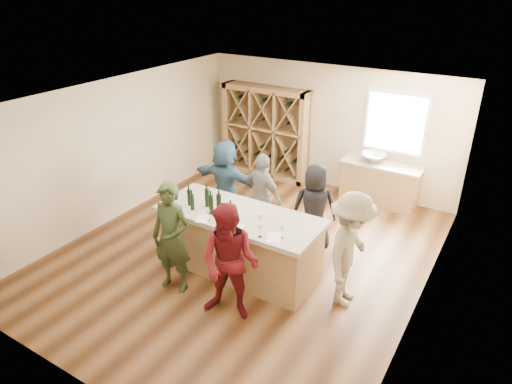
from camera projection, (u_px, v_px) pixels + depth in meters
The scene contains 35 objects.
floor at pixel (246, 254), 8.27m from camera, with size 6.00×7.00×0.10m, color brown.
ceiling at pixel (244, 96), 7.01m from camera, with size 6.00×7.00×0.10m, color white.
wall_back at pixel (329, 127), 10.37m from camera, with size 6.00×0.10×2.80m, color beige.
wall_front at pixel (67, 297), 4.91m from camera, with size 6.00×0.10×2.80m, color beige.
wall_left at pixel (116, 149), 9.07m from camera, with size 0.10×7.00×2.80m, color beige.
wall_right at pixel (433, 229), 6.21m from camera, with size 0.10×7.00×2.80m, color beige.
window_frame at pixel (395, 123), 9.46m from camera, with size 1.30×0.06×1.30m, color white.
window_pane at pixel (395, 124), 9.43m from camera, with size 1.18×0.01×1.18m, color white.
wine_rack at pixel (266, 132), 10.99m from camera, with size 2.20×0.45×2.20m, color #987548.
back_counter_base at pixel (379, 184), 9.86m from camera, with size 1.60×0.58×0.86m, color #987548.
back_counter_top at pixel (382, 165), 9.67m from camera, with size 1.70×0.62×0.06m, color #AA9E8C.
sink at pixel (373, 158), 9.71m from camera, with size 0.54×0.54×0.19m, color silver.
faucet at pixel (376, 153), 9.82m from camera, with size 0.02×0.02×0.30m, color silver.
tasting_counter_base at pixel (240, 244), 7.55m from camera, with size 2.60×1.00×1.00m, color #987548.
tasting_counter_top at pixel (239, 216), 7.32m from camera, with size 2.72×1.12×0.08m, color #AA9E8C.
wine_bottle_a at pixel (189, 197), 7.51m from camera, with size 0.07×0.07×0.28m, color black.
wine_bottle_b at pixel (192, 202), 7.36m from camera, with size 0.07×0.07×0.27m, color black.
wine_bottle_c at pixel (207, 198), 7.46m from camera, with size 0.08×0.08×0.31m, color black.
wine_bottle_d at pixel (211, 205), 7.22m from camera, with size 0.08×0.08×0.32m, color black.
wine_bottle_e at pixel (219, 204), 7.23m from camera, with size 0.08×0.08×0.33m, color black.
wine_glass_a at pixel (208, 216), 7.05m from camera, with size 0.07×0.07×0.18m, color white.
wine_glass_b at pixel (233, 222), 6.88m from camera, with size 0.06×0.06×0.17m, color white.
wine_glass_c at pixel (260, 232), 6.61m from camera, with size 0.06×0.06×0.17m, color white.
wine_glass_d at pixel (260, 221), 6.87m from camera, with size 0.07×0.07×0.20m, color white.
wine_glass_e at pixel (282, 233), 6.59m from camera, with size 0.06×0.06×0.16m, color white.
tasting_menu_a at pixel (203, 219), 7.14m from camera, with size 0.20×0.27×0.00m, color white.
tasting_menu_b at pixel (234, 229), 6.86m from camera, with size 0.24×0.32×0.00m, color white.
tasting_menu_c at pixel (274, 237), 6.63m from camera, with size 0.22×0.30×0.00m, color white.
person_near_left at pixel (172, 238), 6.95m from camera, with size 0.66×0.48×1.82m, color #263319.
person_near_right at pixel (230, 263), 6.37m from camera, with size 0.87×0.48×1.79m, color #590F14.
person_server at pixel (350, 250), 6.63m from camera, with size 1.18×0.55×1.82m, color gray.
person_far_mid at pixel (263, 195), 8.50m from camera, with size 0.95×0.49×1.62m, color slate.
person_far_right at pixel (315, 208), 8.04m from camera, with size 0.80×0.52×1.63m, color black.
person_far_left at pixel (226, 182), 8.97m from camera, with size 1.58×0.57×1.70m, color #335972.
wine_bottle_f at pixel (231, 214), 6.98m from camera, with size 0.07×0.07×0.30m, color black.
Camera 1 is at (3.79, -5.85, 4.54)m, focal length 32.00 mm.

